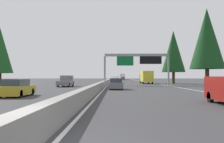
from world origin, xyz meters
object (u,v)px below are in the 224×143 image
object	(u,v)px
conifer_right_near	(207,39)
oncoming_near	(66,81)
conifer_right_mid	(173,51)
conifer_left_near	(0,50)
sedan_distant_a	(116,79)
oncoming_far	(17,88)
pickup_mid_left	(115,79)
sedan_mid_right	(123,79)
sedan_far_right	(116,84)
bus_mid_center	(122,76)
sign_gantry_overhead	(137,60)
box_truck_far_left	(146,77)

from	to	relation	value
conifer_right_near	oncoming_near	bearing A→B (deg)	95.91
conifer_right_mid	conifer_left_near	bearing A→B (deg)	113.22
oncoming_near	sedan_distant_a	bearing A→B (deg)	170.09
sedan_distant_a	conifer_right_mid	size ratio (longest dim) A/B	0.35
sedan_distant_a	oncoming_near	size ratio (longest dim) A/B	0.79
oncoming_far	conifer_left_near	size ratio (longest dim) A/B	0.42
pickup_mid_left	oncoming_near	world-z (taller)	same
sedan_mid_right	pickup_mid_left	bearing A→B (deg)	175.93
sedan_far_right	bus_mid_center	xyz separation A→B (m)	(99.87, -3.46, 1.03)
sedan_far_right	conifer_right_near	distance (m)	21.65
oncoming_far	conifer_left_near	bearing A→B (deg)	-152.47
sedan_mid_right	sedan_distant_a	distance (m)	29.52
sign_gantry_overhead	sedan_far_right	xyz separation A→B (m)	(-15.72, 4.19, -4.18)
sign_gantry_overhead	conifer_right_mid	size ratio (longest dim) A/B	1.01
sedan_mid_right	bus_mid_center	bearing A→B (deg)	0.10
sign_gantry_overhead	box_truck_far_left	distance (m)	12.55
pickup_mid_left	conifer_right_near	size ratio (longest dim) A/B	0.40
conifer_right_near	conifer_right_mid	distance (m)	14.89
conifer_right_mid	sedan_far_right	bearing A→B (deg)	152.91
sedan_far_right	conifer_right_mid	world-z (taller)	conifer_right_mid
oncoming_far	conifer_right_mid	bearing A→B (deg)	150.36
box_truck_far_left	sedan_mid_right	bearing A→B (deg)	3.68
sedan_mid_right	oncoming_near	xyz separation A→B (m)	(-77.44, 11.91, 0.23)
pickup_mid_left	conifer_right_near	world-z (taller)	conifer_right_near
sedan_far_right	sign_gantry_overhead	bearing A→B (deg)	-14.93
pickup_mid_left	box_truck_far_left	xyz separation A→B (m)	(-8.87, -7.42, 0.70)
sign_gantry_overhead	box_truck_far_left	bearing A→B (deg)	-14.88
box_truck_far_left	oncoming_far	size ratio (longest dim) A/B	1.93
box_truck_far_left	conifer_right_near	bearing A→B (deg)	-149.87
sedan_distant_a	oncoming_near	world-z (taller)	oncoming_near
sedan_mid_right	conifer_right_mid	bearing A→B (deg)	-170.45
sign_gantry_overhead	bus_mid_center	xyz separation A→B (m)	(84.15, 0.73, -3.15)
bus_mid_center	box_truck_far_left	world-z (taller)	bus_mid_center
pickup_mid_left	conifer_right_mid	bearing A→B (deg)	-125.17
sign_gantry_overhead	sedan_mid_right	distance (m)	71.29
sedan_far_right	sedan_distant_a	distance (m)	57.57
sedan_mid_right	conifer_right_near	world-z (taller)	conifer_right_near
pickup_mid_left	oncoming_far	size ratio (longest dim) A/B	1.27
sign_gantry_overhead	oncoming_near	world-z (taller)	sign_gantry_overhead
sedan_mid_right	conifer_left_near	distance (m)	79.10
oncoming_near	conifer_right_mid	bearing A→B (deg)	127.93
oncoming_near	box_truck_far_left	bearing A→B (deg)	138.83
oncoming_near	conifer_right_mid	size ratio (longest dim) A/B	0.45
sign_gantry_overhead	pickup_mid_left	xyz separation A→B (m)	(20.58, 4.31, -3.95)
sedan_far_right	conifer_right_mid	bearing A→B (deg)	-27.09
conifer_right_mid	conifer_left_near	xyz separation A→B (m)	(-14.79, 34.47, -1.21)
oncoming_near	conifer_left_near	size ratio (longest dim) A/B	0.53
sign_gantry_overhead	sedan_far_right	distance (m)	16.79
oncoming_far	bus_mid_center	bearing A→B (deg)	173.95
bus_mid_center	conifer_right_mid	distance (m)	74.19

